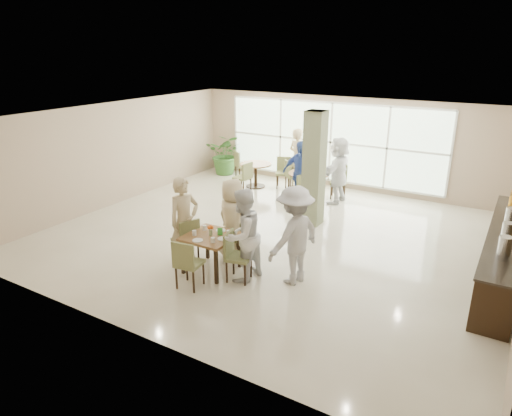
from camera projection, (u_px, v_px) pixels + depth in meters
The scene contains 20 objects.
ground at pixel (275, 236), 10.70m from camera, with size 10.00×10.00×0.00m, color beige.
room_shell at pixel (276, 165), 10.13m from camera, with size 10.00×10.00×10.00m.
window_bank at pixel (331, 142), 14.08m from camera, with size 7.00×0.04×7.00m.
column at pixel (314, 169), 11.01m from camera, with size 0.45×0.45×2.80m, color #676C4B.
main_table at pixel (211, 240), 8.85m from camera, with size 0.95×0.95×0.75m.
round_table_left at pixel (256, 170), 14.27m from camera, with size 1.00×1.00×0.75m.
round_table_right at pixel (308, 179), 13.19m from camera, with size 1.16×1.16×0.75m.
chairs_main_table at pixel (213, 248), 8.91m from camera, with size 1.94×1.99×0.95m.
chairs_table_left at pixel (256, 172), 14.33m from camera, with size 2.22×1.83×0.95m.
chairs_table_right at pixel (309, 182), 13.22m from camera, with size 2.02×1.82×0.95m.
tabletop_clutter at pixel (212, 233), 8.78m from camera, with size 0.71×0.83×0.21m.
buffet_counter at pixel (505, 250), 8.65m from camera, with size 0.64×4.70×1.95m.
potted_plant at pixel (226, 154), 15.66m from camera, with size 1.27×1.27×1.41m, color #37692A.
teen_left at pixel (185, 221), 9.10m from camera, with size 0.66×0.43×1.81m, color tan.
teen_far at pixel (233, 219), 9.37m from camera, with size 0.83×0.45×1.70m, color tan.
teen_right at pixel (242, 235), 8.45m from camera, with size 0.87×0.68×1.79m, color white.
teen_standing at pixel (294, 236), 8.34m from camera, with size 1.21×0.70×1.87m, color #B4B4B7.
adult_a at pixel (300, 174), 12.42m from camera, with size 1.07×0.61×1.83m, color #3956AC.
adult_b at pixel (338, 170), 12.72m from camera, with size 1.73×0.75×1.87m, color white.
adult_standing at pixel (298, 159), 14.00m from camera, with size 0.69×0.45×1.88m, color tan.
Camera 1 is at (4.68, -8.69, 4.21)m, focal length 32.00 mm.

